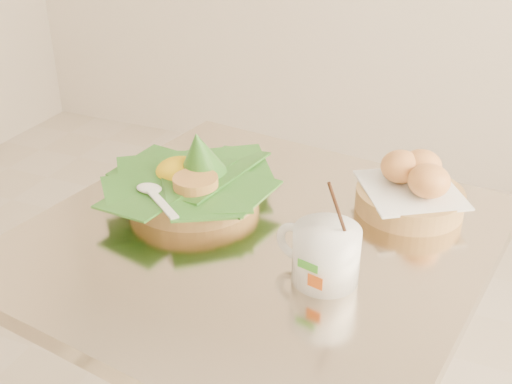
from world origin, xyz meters
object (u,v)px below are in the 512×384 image
at_px(cafe_table, 257,338).
at_px(coffee_mug, 324,253).
at_px(rice_basket, 193,179).
at_px(bread_basket, 412,188).

distance_m(cafe_table, coffee_mug, 0.31).
relative_size(cafe_table, coffee_mug, 4.76).
xyz_separation_m(cafe_table, coffee_mug, (0.14, -0.07, 0.27)).
height_order(rice_basket, bread_basket, rice_basket).
bearing_deg(coffee_mug, rice_basket, 154.61).
bearing_deg(bread_basket, rice_basket, -161.52).
relative_size(bread_basket, coffee_mug, 1.30).
height_order(cafe_table, bread_basket, bread_basket).
bearing_deg(rice_basket, coffee_mug, -25.39).
xyz_separation_m(cafe_table, bread_basket, (0.21, 0.18, 0.26)).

